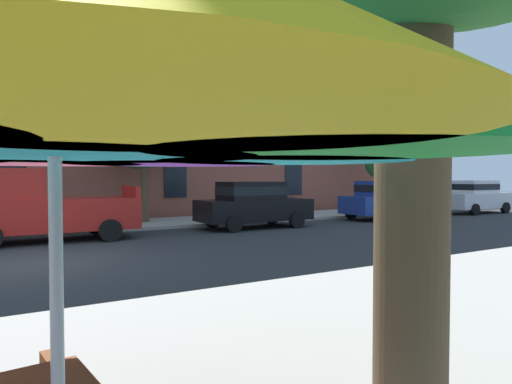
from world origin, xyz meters
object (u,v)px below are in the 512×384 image
Objects in this scene: pickup_red_midblock at (40,208)px; street_tree_middle at (145,121)px; patio_umbrella at (54,102)px; sedan_white at (475,196)px; street_tree_right at (386,160)px; sedan_black at (253,203)px; sedan_blue at (386,199)px.

pickup_red_midblock is 6.15m from street_tree_middle.
street_tree_middle reaches higher than patio_umbrella.
sedan_white is 1.11× the size of patio_umbrella.
street_tree_middle reaches higher than pickup_red_midblock.
street_tree_middle is (-17.18, 3.19, 3.26)m from sedan_white.
street_tree_right is at bearing -1.27° from street_tree_middle.
street_tree_right is (10.26, 2.90, 1.94)m from sedan_black.
sedan_black is 1.11× the size of patio_umbrella.
sedan_black and sedan_blue have the same top height.
street_tree_middle is at bearing 178.73° from street_tree_right.
sedan_black is 15.37m from patio_umbrella.
street_tree_right is at bearing 39.66° from patio_umbrella.
sedan_white is 0.72× the size of street_tree_middle.
sedan_black is at bearing 56.04° from patio_umbrella.
street_tree_middle is 16.88m from patio_umbrella.
sedan_white is at bearing 0.00° from sedan_blue.
patio_umbrella is (-5.33, -15.89, -1.94)m from street_tree_middle.
sedan_white is 5.08m from street_tree_right.
street_tree_middle reaches higher than sedan_white.
pickup_red_midblock reaches higher than sedan_white.
patio_umbrella reaches higher than sedan_white.
pickup_red_midblock is 0.84× the size of street_tree_middle.
sedan_blue is 1.00× the size of sedan_white.
patio_umbrella is (-8.55, -12.70, 1.32)m from sedan_black.
pickup_red_midblock reaches higher than sedan_black.
sedan_black is at bearing 180.00° from sedan_white.
sedan_black is 10.83m from street_tree_right.
street_tree_middle is at bearing 162.89° from sedan_blue.
street_tree_right reaches higher than pickup_red_midblock.
sedan_white is (13.96, 0.00, 0.00)m from sedan_black.
sedan_white is (21.37, -0.00, -0.08)m from pickup_red_midblock.
patio_umbrella is at bearing -141.04° from sedan_blue.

